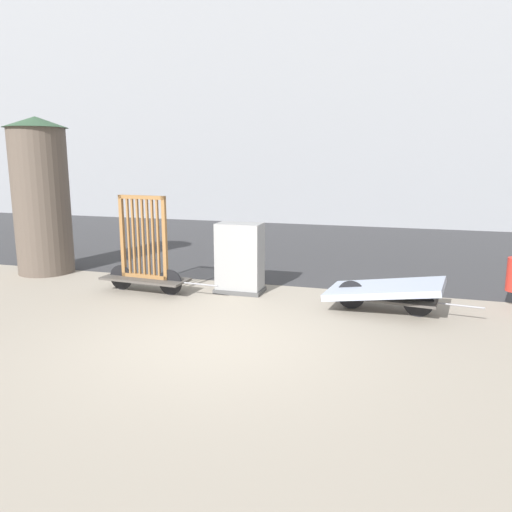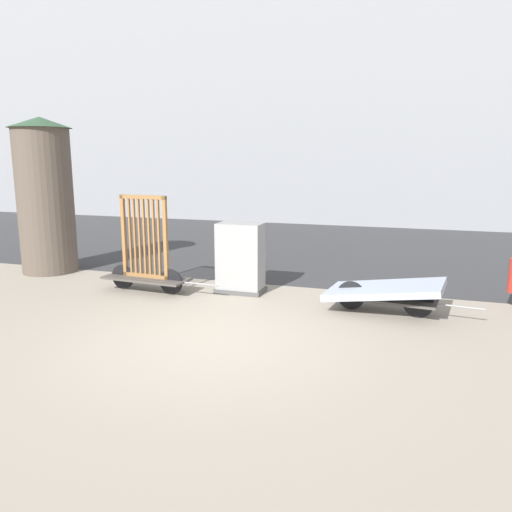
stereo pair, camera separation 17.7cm
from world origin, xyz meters
name	(u,v)px [view 2 (the right image)]	position (x,y,z in m)	size (l,w,h in m)	color
ground_plane	(211,341)	(0.00, 0.00, 0.00)	(60.00, 60.00, 0.00)	gray
road_strip	(319,246)	(0.00, 8.19, 0.00)	(56.00, 9.65, 0.01)	#38383A
building_facade	(354,95)	(0.00, 15.01, 5.07)	(48.00, 4.00, 10.13)	gray
bike_cart_with_bedframe	(146,261)	(-2.24, 2.10, 0.61)	(2.43, 0.76, 1.88)	#4C4742
bike_cart_with_mattress	(384,291)	(2.25, 2.10, 0.38)	(2.55, 1.30, 0.61)	#4C4742
utility_cabinet	(240,260)	(-0.49, 2.64, 0.63)	(0.92, 0.58, 1.35)	#4C4C4C
advertising_column	(45,195)	(-5.28, 3.01, 1.76)	(1.36, 1.36, 3.46)	brown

